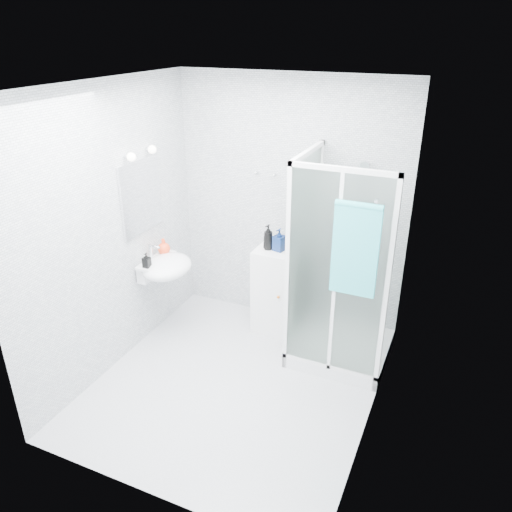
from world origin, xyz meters
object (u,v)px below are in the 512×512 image
at_px(hand_towel, 355,248).
at_px(soap_dispenser_orange, 164,246).
at_px(wall_basin, 165,267).
at_px(storage_cabinet, 274,290).
at_px(shampoo_bottle_b, 279,240).
at_px(shampoo_bottle_a, 268,237).
at_px(shower_enclosure, 333,317).
at_px(soap_dispenser_black, 147,260).

bearing_deg(hand_towel, soap_dispenser_orange, 173.46).
bearing_deg(wall_basin, storage_cabinet, 30.28).
relative_size(storage_cabinet, soap_dispenser_orange, 5.67).
distance_m(wall_basin, shampoo_bottle_b, 1.17).
xyz_separation_m(wall_basin, hand_towel, (1.89, -0.09, 0.58)).
height_order(shampoo_bottle_a, soap_dispenser_orange, shampoo_bottle_a).
bearing_deg(shower_enclosure, shampoo_bottle_a, 163.66).
bearing_deg(hand_towel, shampoo_bottle_a, 148.08).
bearing_deg(wall_basin, shampoo_bottle_b, 29.17).
bearing_deg(shampoo_bottle_b, wall_basin, -150.83).
height_order(hand_towel, soap_dispenser_orange, hand_towel).
distance_m(storage_cabinet, shampoo_bottle_b, 0.58).
bearing_deg(soap_dispenser_orange, storage_cabinet, 21.60).
distance_m(shampoo_bottle_b, soap_dispenser_orange, 1.17).
xyz_separation_m(shower_enclosure, soap_dispenser_black, (-1.73, -0.51, 0.49)).
height_order(shower_enclosure, wall_basin, shower_enclosure).
height_order(shampoo_bottle_a, soap_dispenser_black, shampoo_bottle_a).
height_order(storage_cabinet, shampoo_bottle_a, shampoo_bottle_a).
distance_m(shower_enclosure, storage_cabinet, 0.74).
bearing_deg(shampoo_bottle_a, shampoo_bottle_b, 7.65).
height_order(wall_basin, hand_towel, hand_towel).
xyz_separation_m(shampoo_bottle_b, soap_dispenser_orange, (-1.09, -0.41, -0.10)).
distance_m(shampoo_bottle_a, soap_dispenser_black, 1.21).
xyz_separation_m(hand_towel, soap_dispenser_orange, (-1.98, 0.23, -0.43)).
distance_m(shampoo_bottle_a, soap_dispenser_orange, 1.06).
height_order(wall_basin, storage_cabinet, wall_basin).
xyz_separation_m(wall_basin, storage_cabinet, (0.95, 0.56, -0.33)).
relative_size(shampoo_bottle_b, soap_dispenser_orange, 1.41).
bearing_deg(wall_basin, hand_towel, -2.57).
distance_m(shower_enclosure, soap_dispenser_orange, 1.83).
bearing_deg(shower_enclosure, wall_basin, -169.19).
distance_m(shower_enclosure, hand_towel, 1.04).
relative_size(wall_basin, hand_towel, 0.71).
distance_m(wall_basin, soap_dispenser_black, 0.25).
bearing_deg(hand_towel, wall_basin, 177.43).
relative_size(storage_cabinet, soap_dispenser_black, 6.25).
distance_m(storage_cabinet, soap_dispenser_orange, 1.22).
distance_m(storage_cabinet, hand_towel, 1.46).
bearing_deg(soap_dispenser_black, hand_towel, 3.06).
height_order(shampoo_bottle_a, shampoo_bottle_b, shampoo_bottle_a).
distance_m(hand_towel, soap_dispenser_black, 2.01).
relative_size(shower_enclosure, shampoo_bottle_b, 8.67).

